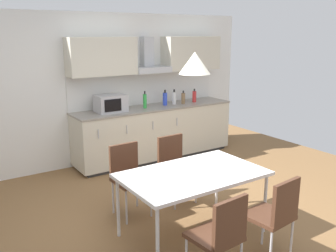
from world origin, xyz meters
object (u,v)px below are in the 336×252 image
object	(u,v)px
bottle_green	(145,101)
chair_near_left	(221,232)
microwave	(111,103)
pendant_lamp	(195,63)
bottle_red	(194,96)
chair_far_right	(174,162)
bottle_brown	(183,98)
bottle_blue	(165,99)
chair_near_right	(276,211)
dining_table	(193,176)
bottle_white	(174,98)
chair_far_left	(128,172)

from	to	relation	value
bottle_green	chair_near_left	distance (m)	3.56
microwave	pendant_lamp	distance (m)	2.64
bottle_red	chair_far_right	world-z (taller)	bottle_red
microwave	bottle_green	size ratio (longest dim) A/B	1.64
microwave	bottle_brown	xyz separation A→B (m)	(1.41, -0.06, -0.04)
microwave	bottle_green	bearing A→B (deg)	-2.58
bottle_blue	pendant_lamp	world-z (taller)	pendant_lamp
microwave	chair_near_right	xyz separation A→B (m)	(0.14, -3.35, -0.54)
chair_near_left	pendant_lamp	bearing A→B (deg)	68.36
chair_near_right	chair_far_right	xyz separation A→B (m)	(-0.01, 1.69, 0.00)
dining_table	chair_near_left	distance (m)	0.92
microwave	dining_table	xyz separation A→B (m)	(-0.21, -2.50, -0.39)
bottle_green	bottle_blue	bearing A→B (deg)	4.13
microwave	bottle_green	distance (m)	0.62
chair_near_left	chair_near_right	size ratio (longest dim) A/B	1.00
bottle_brown	chair_far_right	size ratio (longest dim) A/B	0.27
bottle_brown	chair_near_right	bearing A→B (deg)	-111.15
bottle_green	bottle_white	bearing A→B (deg)	2.60
bottle_brown	chair_near_right	xyz separation A→B (m)	(-1.27, -3.29, -0.50)
bottle_white	chair_far_left	bearing A→B (deg)	-137.58
chair_near_right	bottle_white	bearing A→B (deg)	71.63
chair_far_right	bottle_brown	bearing A→B (deg)	51.19
bottle_blue	dining_table	world-z (taller)	bottle_blue
bottle_green	bottle_red	bearing A→B (deg)	-0.21
bottle_red	dining_table	bearing A→B (deg)	-127.53
bottle_brown	dining_table	size ratio (longest dim) A/B	0.16
bottle_red	chair_near_left	distance (m)	4.03
bottle_green	chair_near_left	world-z (taller)	bottle_green
bottle_green	chair_far_right	size ratio (longest dim) A/B	0.34
bottle_red	bottle_white	size ratio (longest dim) A/B	0.92
bottle_brown	chair_near_right	size ratio (longest dim) A/B	0.27
chair_near_right	bottle_brown	bearing A→B (deg)	68.85
bottle_blue	pendant_lamp	xyz separation A→B (m)	(-1.27, -2.50, 0.84)
bottle_white	chair_far_right	world-z (taller)	bottle_white
dining_table	pendant_lamp	size ratio (longest dim) A/B	4.76
bottle_red	chair_far_left	size ratio (longest dim) A/B	0.28
microwave	bottle_blue	distance (m)	1.05
dining_table	chair_far_right	distance (m)	0.93
bottle_red	bottle_brown	world-z (taller)	bottle_red
bottle_red	chair_near_right	world-z (taller)	bottle_red
bottle_blue	bottle_brown	bearing A→B (deg)	-9.33
dining_table	chair_near_right	distance (m)	0.93
bottle_red	bottle_white	xyz separation A→B (m)	(-0.43, 0.03, 0.01)
bottle_white	pendant_lamp	bearing A→B (deg)	-120.34
microwave	chair_far_left	distance (m)	1.82
chair_near_left	chair_far_left	size ratio (longest dim) A/B	1.00
bottle_red	bottle_white	world-z (taller)	bottle_white
bottle_brown	bottle_blue	bearing A→B (deg)	170.67
microwave	chair_far_left	bearing A→B (deg)	-108.70
pendant_lamp	chair_near_left	bearing A→B (deg)	-111.64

